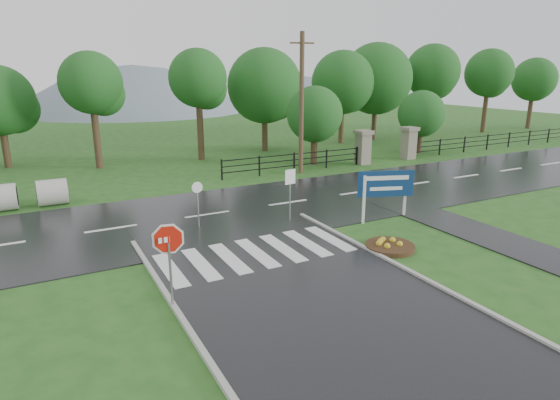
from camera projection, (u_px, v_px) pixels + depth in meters
ground at (341, 321)px, 11.80m from camera, size 120.00×120.00×0.00m
main_road at (208, 215)px, 20.30m from camera, size 90.00×8.00×0.04m
walkway at (456, 225)px, 19.04m from camera, size 2.20×11.00×0.04m
crosswalk at (257, 253)px, 16.03m from camera, size 6.50×2.80×0.02m
pillar_west at (363, 146)px, 30.96m from camera, size 1.00×1.00×2.24m
pillar_east at (409, 142)px, 32.76m from camera, size 1.00×1.00×2.24m
fence_west at (294, 160)px, 28.71m from camera, size 9.58×0.08×1.20m
fence_east at (509, 138)px, 37.74m from camera, size 20.58×0.08×1.20m
hills at (114, 213)px, 72.83m from camera, size 102.00×48.00×48.00m
treeline at (154, 160)px, 32.65m from camera, size 83.20×5.20×10.00m
stop_sign at (169, 246)px, 11.97m from camera, size 1.10×0.24×2.51m
estate_billboard at (386, 186)px, 19.38m from camera, size 2.33×0.88×2.10m
flower_bed at (390, 246)px, 16.48m from camera, size 1.72×1.72×0.34m
reg_sign_small at (290, 185)px, 18.96m from camera, size 0.50×0.08×2.24m
reg_sign_round at (198, 198)px, 18.36m from camera, size 0.44×0.06×1.90m
utility_pole_east at (301, 104)px, 27.43m from camera, size 1.45×0.36×8.19m
entrance_tree_left at (315, 115)px, 30.36m from camera, size 3.64×3.64×5.12m
entrance_tree_right at (421, 114)px, 34.68m from camera, size 3.43×3.43×4.64m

